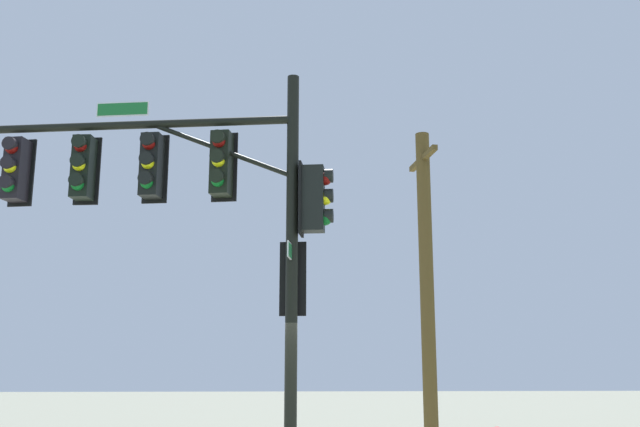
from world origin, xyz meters
TOP-DOWN VIEW (x-y plane):
  - signal_pole_assembly at (1.62, -0.31)m, footprint 6.10×1.57m
  - utility_pole at (-3.14, -4.09)m, footprint 0.31×1.80m

SIDE VIEW (x-z plane):
  - utility_pole at x=-3.14m, z-range 0.11..7.24m
  - signal_pole_assembly at x=1.62m, z-range 1.19..7.90m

